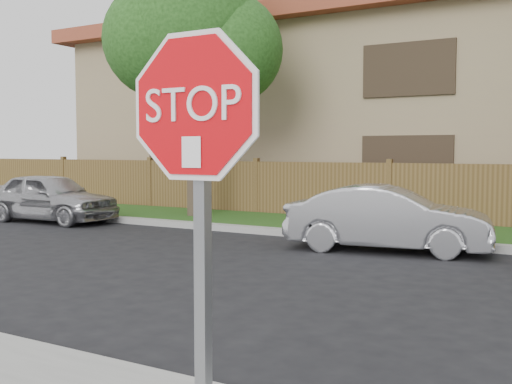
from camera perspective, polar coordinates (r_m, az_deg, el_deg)
The scene contains 4 objects.
tree_left at distance 16.88m, azimuth -6.16°, elevation 15.22°, with size 4.80×3.90×7.78m.
stop_sign at distance 2.93m, azimuth -5.65°, elevation 1.83°, with size 1.01×0.13×2.55m.
sedan_far_left at distance 17.03m, azimuth -18.99°, elevation -0.48°, with size 1.57×3.90×1.33m, color #ABABB0.
sedan_left at distance 11.70m, azimuth 12.45°, elevation -2.49°, with size 1.33×3.82×1.26m, color #AFAFB4.
Camera 1 is at (0.71, -3.86, 1.94)m, focal length 42.00 mm.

